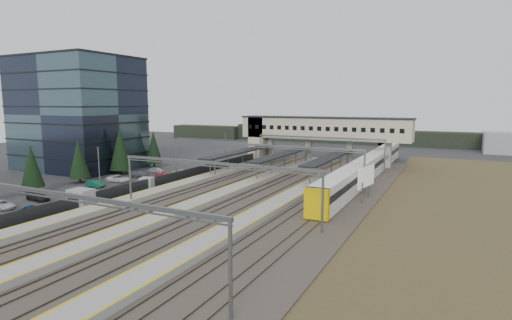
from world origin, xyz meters
The scene contains 16 objects.
ground centered at (0.00, 0.00, 0.00)m, with size 220.00×220.00×0.00m, color #2B2B2D.
office_building centered at (-36.00, 12.00, 12.19)m, with size 24.30×18.30×24.30m.
conifer_row centered at (-22.00, -3.86, 4.84)m, with size 4.42×49.82×9.50m.
car_park centered at (-13.50, -6.79, 0.61)m, with size 10.65×44.71×1.28m.
lampposts centered at (-8.00, 1.25, 4.34)m, with size 0.50×53.25×8.07m.
fence centered at (-6.50, 5.00, 1.00)m, with size 0.08×90.00×2.00m.
relay_cabin_near centered at (-7.31, -12.01, 1.30)m, with size 3.26×2.49×2.60m.
relay_cabin_far centered at (-7.37, 1.34, 1.00)m, with size 2.57×2.31×2.00m.
rail_corridor centered at (9.34, 5.00, 0.29)m, with size 34.00×90.00×0.92m.
canopies centered at (7.00, 27.00, 3.92)m, with size 23.10×30.00×3.28m.
footbridge centered at (7.70, 42.00, 7.93)m, with size 40.40×6.40×11.20m.
gantries centered at (12.00, 3.00, 6.00)m, with size 28.40×62.28×7.17m.
train centered at (24.00, 27.83, 2.21)m, with size 3.08×64.42×3.88m.
billboard centered at (27.19, 9.58, 3.47)m, with size 1.16×6.00×5.16m.
scrub_east centered at (45.00, 5.00, 0.03)m, with size 34.00×120.00×0.06m.
treeline_far centered at (23.81, 92.28, 2.95)m, with size 170.00×19.00×7.00m.
Camera 1 is at (38.57, -49.35, 14.38)m, focal length 28.00 mm.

